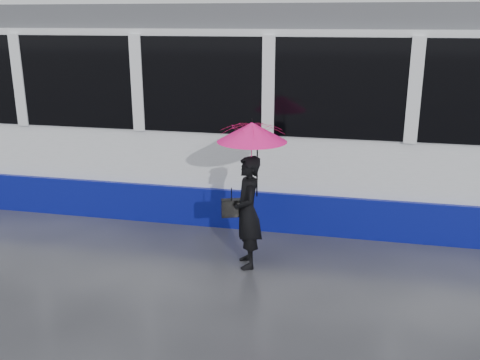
# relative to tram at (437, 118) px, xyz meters

# --- Properties ---
(ground) EXTENTS (90.00, 90.00, 0.00)m
(ground) POSITION_rel_tram_xyz_m (-3.74, -2.50, -1.64)
(ground) COLOR #27282C
(ground) RESTS_ON ground
(rails) EXTENTS (34.00, 1.51, 0.02)m
(rails) POSITION_rel_tram_xyz_m (-3.74, -0.00, -1.63)
(rails) COLOR #3F3D38
(rails) RESTS_ON ground
(tram) EXTENTS (26.00, 2.56, 3.35)m
(tram) POSITION_rel_tram_xyz_m (0.00, 0.00, 0.00)
(tram) COLOR white
(tram) RESTS_ON ground
(woman) EXTENTS (0.52, 0.63, 1.49)m
(woman) POSITION_rel_tram_xyz_m (-2.54, -2.47, -0.89)
(woman) COLOR black
(woman) RESTS_ON ground
(umbrella) EXTENTS (1.12, 1.12, 1.00)m
(umbrella) POSITION_rel_tram_xyz_m (-2.49, -2.47, -0.01)
(umbrella) COLOR #FF157D
(umbrella) RESTS_ON ground
(handbag) EXTENTS (0.29, 0.20, 0.41)m
(handbag) POSITION_rel_tram_xyz_m (-2.76, -2.45, -0.86)
(handbag) COLOR black
(handbag) RESTS_ON ground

